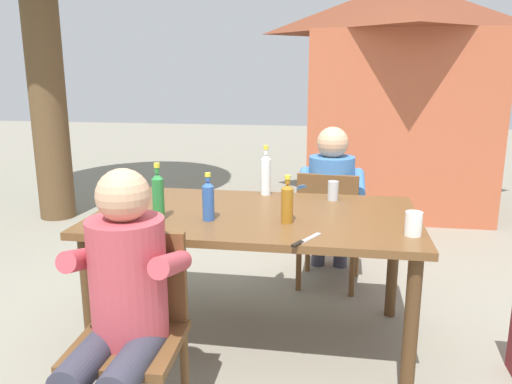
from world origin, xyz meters
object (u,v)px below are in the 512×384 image
at_px(chair_far_right, 328,224).
at_px(bottle_blue, 208,200).
at_px(brick_kiosk, 398,92).
at_px(dining_table, 256,227).
at_px(chair_near_left, 133,324).
at_px(cup_white, 413,224).
at_px(person_in_plaid_shirt, 331,197).
at_px(bottle_clear, 266,174).
at_px(bottle_green, 158,195).
at_px(person_in_white_shirt, 121,299).
at_px(cup_steel, 333,191).
at_px(table_knife, 304,241).
at_px(bottle_amber, 287,202).

distance_m(chair_far_right, bottle_blue, 1.24).
bearing_deg(brick_kiosk, dining_table, -108.14).
height_order(chair_near_left, cup_white, cup_white).
xyz_separation_m(person_in_plaid_shirt, bottle_blue, (-0.63, -1.10, 0.23)).
distance_m(dining_table, bottle_clear, 0.49).
relative_size(bottle_blue, cup_white, 2.17).
relative_size(bottle_green, brick_kiosk, 0.12).
height_order(person_in_plaid_shirt, bottle_blue, person_in_plaid_shirt).
distance_m(chair_far_right, cup_white, 1.22).
bearing_deg(person_in_white_shirt, bottle_blue, 76.63).
relative_size(person_in_plaid_shirt, brick_kiosk, 0.47).
bearing_deg(dining_table, cup_steel, 40.55).
xyz_separation_m(dining_table, chair_far_right, (0.39, 0.81, -0.21)).
xyz_separation_m(chair_far_right, table_knife, (-0.09, -1.26, 0.29)).
bearing_deg(person_in_white_shirt, bottle_clear, 73.78).
xyz_separation_m(person_in_white_shirt, cup_steel, (0.82, 1.28, 0.18)).
relative_size(dining_table, brick_kiosk, 0.71).
distance_m(bottle_amber, cup_white, 0.64).
xyz_separation_m(chair_near_left, bottle_clear, (0.40, 1.25, 0.43)).
distance_m(dining_table, bottle_green, 0.58).
distance_m(person_in_plaid_shirt, bottle_blue, 1.29).
bearing_deg(table_knife, cup_white, 18.96).
xyz_separation_m(chair_near_left, chair_far_right, (0.80, 1.63, 0.00)).
xyz_separation_m(bottle_blue, brick_kiosk, (1.31, 3.48, 0.43)).
bearing_deg(person_in_white_shirt, table_knife, 33.84).
bearing_deg(chair_far_right, bottle_green, -130.98).
relative_size(person_in_plaid_shirt, bottle_blue, 4.59).
bearing_deg(cup_steel, bottle_green, -148.12).
bearing_deg(bottle_amber, cup_white, -10.34).
bearing_deg(brick_kiosk, chair_near_left, -109.89).
xyz_separation_m(dining_table, cup_white, (0.81, -0.27, 0.14)).
bearing_deg(bottle_blue, chair_near_left, -105.90).
relative_size(chair_near_left, chair_far_right, 1.00).
bearing_deg(brick_kiosk, cup_steel, -102.67).
height_order(cup_steel, table_knife, cup_steel).
relative_size(person_in_white_shirt, cup_steel, 9.92).
relative_size(bottle_clear, cup_steel, 2.68).
bearing_deg(bottle_amber, brick_kiosk, 75.56).
bearing_deg(cup_white, bottle_green, 177.15).
relative_size(person_in_plaid_shirt, table_knife, 5.28).
distance_m(dining_table, person_in_plaid_shirt, 1.01).
bearing_deg(bottle_clear, bottle_amber, -71.49).
distance_m(person_in_white_shirt, person_in_plaid_shirt, 2.01).
distance_m(bottle_green, brick_kiosk, 3.87).
bearing_deg(brick_kiosk, person_in_plaid_shirt, -105.93).
bearing_deg(bottle_green, chair_near_left, -81.82).
distance_m(cup_white, brick_kiosk, 3.62).
bearing_deg(bottle_blue, cup_steel, 39.89).
distance_m(person_in_plaid_shirt, table_knife, 1.38).
relative_size(dining_table, person_in_white_shirt, 1.52).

